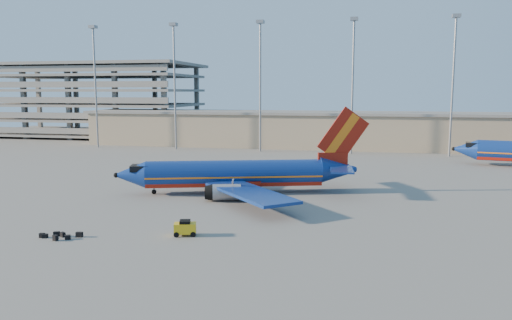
# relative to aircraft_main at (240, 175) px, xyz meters

# --- Properties ---
(ground) EXTENTS (220.00, 220.00, 0.00)m
(ground) POSITION_rel_aircraft_main_xyz_m (-1.91, -0.64, -2.43)
(ground) COLOR slate
(ground) RESTS_ON ground
(terminal_building) EXTENTS (122.00, 16.00, 8.50)m
(terminal_building) POSITION_rel_aircraft_main_xyz_m (8.09, 57.36, 1.88)
(terminal_building) COLOR gray
(terminal_building) RESTS_ON ground
(parking_garage) EXTENTS (62.00, 32.00, 21.40)m
(parking_garage) POSITION_rel_aircraft_main_xyz_m (-63.91, 73.41, 9.30)
(parking_garage) COLOR slate
(parking_garage) RESTS_ON ground
(light_mast_row) EXTENTS (101.60, 1.60, 28.65)m
(light_mast_row) POSITION_rel_aircraft_main_xyz_m (3.09, 45.36, 15.12)
(light_mast_row) COLOR gray
(light_mast_row) RESTS_ON ground
(aircraft_main) EXTENTS (32.65, 30.90, 11.39)m
(aircraft_main) POSITION_rel_aircraft_main_xyz_m (0.00, 0.00, 0.00)
(aircraft_main) COLOR navy
(aircraft_main) RESTS_ON ground
(baggage_tug) EXTENTS (2.30, 1.75, 1.46)m
(baggage_tug) POSITION_rel_aircraft_main_xyz_m (-0.15, -20.46, -1.67)
(baggage_tug) COLOR yellow
(baggage_tug) RESTS_ON ground
(luggage_pile) EXTENTS (3.84, 1.89, 0.50)m
(luggage_pile) POSITION_rel_aircraft_main_xyz_m (-11.13, -23.65, -2.22)
(luggage_pile) COLOR black
(luggage_pile) RESTS_ON ground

